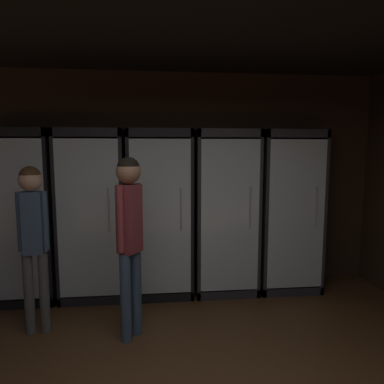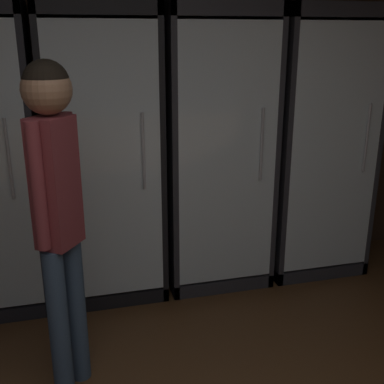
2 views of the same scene
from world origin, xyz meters
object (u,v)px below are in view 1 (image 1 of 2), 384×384
(cooler_right, at_px, (225,213))
(shopper_far, at_px, (130,225))
(cooler_far_right, at_px, (287,212))
(shopper_near, at_px, (33,227))
(cooler_left, at_px, (93,216))
(cooler_center, at_px, (160,215))
(cooler_far_left, at_px, (24,217))

(cooler_right, relative_size, shopper_far, 1.18)
(cooler_far_right, bearing_deg, shopper_far, -151.68)
(cooler_right, xyz_separation_m, shopper_near, (-2.06, -0.86, 0.07))
(cooler_left, height_order, cooler_center, same)
(cooler_far_left, height_order, cooler_center, same)
(cooler_far_left, distance_m, shopper_far, 1.70)
(cooler_center, relative_size, shopper_near, 1.24)
(cooler_far_left, xyz_separation_m, shopper_near, (0.40, -0.86, 0.06))
(cooler_far_right, bearing_deg, cooler_center, -179.97)
(cooler_left, distance_m, cooler_center, 0.82)
(cooler_right, bearing_deg, shopper_near, -157.40)
(cooler_far_right, bearing_deg, cooler_right, -180.00)
(cooler_far_right, distance_m, shopper_near, 3.00)
(shopper_far, bearing_deg, cooler_far_right, 28.32)
(shopper_far, bearing_deg, cooler_center, 73.78)
(cooler_left, relative_size, cooler_right, 1.00)
(cooler_center, bearing_deg, cooler_left, 179.87)
(shopper_near, relative_size, shopper_far, 0.95)
(cooler_right, bearing_deg, cooler_center, -179.94)
(cooler_right, bearing_deg, cooler_far_left, -179.99)
(cooler_right, xyz_separation_m, shopper_far, (-1.12, -1.05, 0.10))
(shopper_near, bearing_deg, cooler_right, 22.60)
(cooler_far_left, xyz_separation_m, shopper_far, (1.33, -1.04, 0.10))
(cooler_far_right, height_order, shopper_far, cooler_far_right)
(cooler_left, xyz_separation_m, shopper_far, (0.51, -1.05, 0.10))
(cooler_center, bearing_deg, cooler_far_left, 179.99)
(shopper_near, xyz_separation_m, shopper_far, (0.93, -0.19, 0.04))
(cooler_left, distance_m, cooler_right, 1.64)
(cooler_left, distance_m, shopper_near, 0.96)
(shopper_far, bearing_deg, cooler_left, 116.21)
(cooler_far_left, bearing_deg, shopper_near, -65.03)
(cooler_right, relative_size, cooler_far_right, 1.00)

